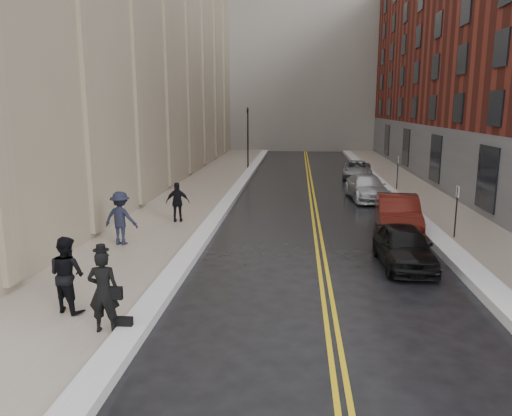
% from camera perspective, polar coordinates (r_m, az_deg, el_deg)
% --- Properties ---
extents(ground, '(160.00, 160.00, 0.00)m').
position_cam_1_polar(ground, '(13.15, -2.65, -12.24)').
color(ground, black).
rests_on(ground, ground).
extents(sidewalk_left, '(4.00, 64.00, 0.15)m').
position_cam_1_polar(sidewalk_left, '(29.06, -7.41, 1.11)').
color(sidewalk_left, gray).
rests_on(sidewalk_left, ground).
extents(sidewalk_right, '(3.00, 64.00, 0.15)m').
position_cam_1_polar(sidewalk_right, '(29.36, 19.31, 0.65)').
color(sidewalk_right, gray).
rests_on(sidewalk_right, ground).
extents(lane_stripe_a, '(0.12, 64.00, 0.01)m').
position_cam_1_polar(lane_stripe_a, '(28.44, 6.28, 0.76)').
color(lane_stripe_a, gold).
rests_on(lane_stripe_a, ground).
extents(lane_stripe_b, '(0.12, 64.00, 0.01)m').
position_cam_1_polar(lane_stripe_b, '(28.44, 6.76, 0.75)').
color(lane_stripe_b, gold).
rests_on(lane_stripe_b, ground).
extents(snow_ridge_left, '(0.70, 60.80, 0.26)m').
position_cam_1_polar(snow_ridge_left, '(28.65, -2.91, 1.15)').
color(snow_ridge_left, silver).
rests_on(snow_ridge_left, ground).
extents(snow_ridge_right, '(0.85, 60.80, 0.30)m').
position_cam_1_polar(snow_ridge_right, '(28.94, 15.77, 0.87)').
color(snow_ridge_right, silver).
rests_on(snow_ridge_right, ground).
extents(traffic_signal, '(0.18, 0.15, 5.20)m').
position_cam_1_polar(traffic_signal, '(42.19, -0.94, 8.55)').
color(traffic_signal, black).
rests_on(traffic_signal, ground).
extents(parking_sign_near, '(0.06, 0.35, 2.23)m').
position_cam_1_polar(parking_sign_near, '(21.27, 21.93, 0.02)').
color(parking_sign_near, black).
rests_on(parking_sign_near, ground).
extents(parking_sign_far, '(0.06, 0.35, 2.23)m').
position_cam_1_polar(parking_sign_far, '(32.78, 15.88, 4.21)').
color(parking_sign_far, black).
rests_on(parking_sign_far, ground).
extents(car_black, '(1.73, 4.10, 1.38)m').
position_cam_1_polar(car_black, '(17.51, 16.53, -4.19)').
color(car_black, black).
rests_on(car_black, ground).
extents(car_maroon, '(2.13, 4.94, 1.58)m').
position_cam_1_polar(car_maroon, '(22.08, 15.89, -0.67)').
color(car_maroon, '#47120C').
rests_on(car_maroon, ground).
extents(car_silver_near, '(2.43, 5.01, 1.40)m').
position_cam_1_polar(car_silver_near, '(29.50, 12.52, 2.32)').
color(car_silver_near, '#ABAEB3').
rests_on(car_silver_near, ground).
extents(car_silver_far, '(2.57, 4.76, 1.27)m').
position_cam_1_polar(car_silver_far, '(38.35, 11.46, 4.35)').
color(car_silver_far, gray).
rests_on(car_silver_far, ground).
extents(pedestrian_main, '(0.74, 0.51, 1.97)m').
position_cam_1_polar(pedestrian_main, '(12.12, -17.03, -9.10)').
color(pedestrian_main, black).
rests_on(pedestrian_main, sidewalk_left).
extents(pedestrian_a, '(1.17, 1.06, 1.97)m').
position_cam_1_polar(pedestrian_a, '(13.58, -20.80, -7.09)').
color(pedestrian_a, black).
rests_on(pedestrian_a, sidewalk_left).
extents(pedestrian_b, '(1.41, 0.95, 2.03)m').
position_cam_1_polar(pedestrian_b, '(19.48, -15.20, -1.12)').
color(pedestrian_b, black).
rests_on(pedestrian_b, sidewalk_left).
extents(pedestrian_c, '(1.11, 0.60, 1.80)m').
position_cam_1_polar(pedestrian_c, '(22.76, -8.94, 0.66)').
color(pedestrian_c, black).
rests_on(pedestrian_c, sidewalk_left).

